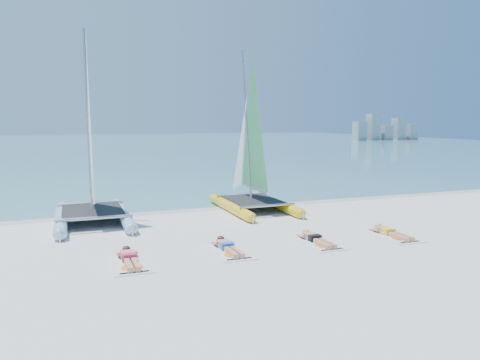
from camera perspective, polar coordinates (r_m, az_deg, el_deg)
The scene contains 14 objects.
ground at distance 14.42m, azimuth -2.03°, elevation -7.46°, with size 140.00×140.00×0.00m, color silver.
sea at distance 76.44m, azimuth -17.28°, elevation 4.16°, with size 140.00×115.00×0.01m, color #6CB4B0.
wet_sand_strip at distance 19.58m, azimuth -7.17°, elevation -3.57°, with size 140.00×1.40×0.01m, color silver.
distant_skyline at distance 95.08m, azimuth 17.22°, elevation 5.87°, with size 14.00×2.00×5.00m.
catamaran_blue at distance 17.61m, azimuth -17.78°, elevation 2.12°, with size 2.61×5.40×7.34m.
catamaran_yellow at distance 19.50m, azimuth 1.10°, elevation 2.83°, with size 2.41×5.38×6.85m.
towel_a at distance 12.49m, azimuth -13.21°, elevation -9.93°, with size 1.00×1.85×0.02m, color silver.
sunbather_a at distance 12.64m, azimuth -13.34°, elevation -9.21°, with size 0.37×1.73×0.26m.
towel_b at distance 13.24m, azimuth -1.24°, elevation -8.75°, with size 1.00×1.85×0.02m, color silver.
sunbather_b at distance 13.39m, azimuth -1.52°, elevation -8.09°, with size 0.37×1.73×0.26m.
towel_c at distance 14.32m, azimuth 9.57°, elevation -7.62°, with size 1.00×1.85×0.02m, color silver.
sunbather_c at distance 14.45m, azimuth 9.20°, elevation -7.02°, with size 0.37×1.73×0.26m.
towel_d at distance 15.70m, azimuth 18.23°, elevation -6.56°, with size 1.00×1.85×0.02m, color silver.
sunbather_d at distance 15.82m, azimuth 17.80°, elevation -6.03°, with size 0.37×1.73×0.26m.
Camera 1 is at (-4.42, -13.23, 3.65)m, focal length 35.00 mm.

